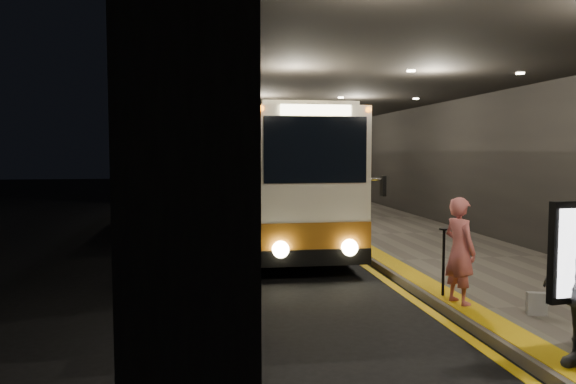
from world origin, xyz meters
TOP-DOWN VIEW (x-y plane):
  - ground at (0.00, 0.00)m, footprint 90.00×90.00m
  - lane_line_white at (-1.80, 5.00)m, footprint 0.12×50.00m
  - kerb_stripe_yellow at (2.35, 5.00)m, footprint 0.18×50.00m
  - sidewalk at (4.75, 5.00)m, footprint 4.50×50.00m
  - tactile_strip at (2.85, 5.00)m, footprint 0.50×50.00m
  - terminal_wall at (7.00, 5.00)m, footprint 0.10×50.00m
  - support_columns at (-1.50, 4.00)m, footprint 0.80×24.80m
  - canopy at (2.50, 5.00)m, footprint 9.00×50.00m
  - coach_main at (0.86, 5.30)m, footprint 2.45×11.65m
  - coach_second at (1.11, 18.42)m, footprint 2.41×11.34m
  - coach_third at (1.13, 30.82)m, footprint 2.29×10.92m
  - passenger_boarding at (2.80, -2.83)m, footprint 0.59×0.74m
  - bag_polka at (3.70, -3.62)m, footprint 0.31×0.20m
  - stanchion_post at (2.75, -2.32)m, footprint 0.05×0.05m

SIDE VIEW (x-z plane):
  - ground at x=0.00m, z-range 0.00..0.00m
  - lane_line_white at x=-1.80m, z-range 0.00..0.01m
  - kerb_stripe_yellow at x=2.35m, z-range 0.00..0.01m
  - sidewalk at x=4.75m, z-range 0.00..0.15m
  - tactile_strip at x=2.85m, z-range 0.15..0.16m
  - bag_polka at x=3.70m, z-range 0.15..0.50m
  - stanchion_post at x=2.75m, z-range 0.15..1.33m
  - passenger_boarding at x=2.80m, z-range 0.15..1.93m
  - coach_third at x=1.13m, z-range -0.07..3.36m
  - coach_second at x=1.11m, z-range -0.07..3.49m
  - coach_main at x=0.86m, z-range -0.07..3.55m
  - support_columns at x=-1.50m, z-range 0.00..4.40m
  - terminal_wall at x=7.00m, z-range 0.00..6.00m
  - canopy at x=2.50m, z-range 4.40..4.80m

